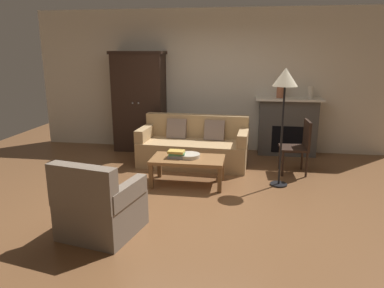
{
  "coord_description": "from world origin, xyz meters",
  "views": [
    {
      "loc": [
        0.77,
        -4.79,
        2.0
      ],
      "look_at": [
        -0.09,
        0.71,
        0.55
      ],
      "focal_mm": 33.68,
      "sensor_mm": 36.0,
      "label": 1
    }
  ],
  "objects_px": {
    "mantel_vase_cream": "(311,92)",
    "mantel_vase_terracotta": "(280,91)",
    "couch": "(194,147)",
    "armoire": "(140,102)",
    "fireplace": "(287,126)",
    "coffee_table": "(188,161)",
    "floor_lamp": "(285,84)",
    "armchair_near_left": "(99,208)",
    "book_stack": "(176,154)",
    "side_chair_wooden": "(299,144)",
    "fruit_bowl": "(190,156)"
  },
  "relations": [
    {
      "from": "armchair_near_left",
      "to": "side_chair_wooden",
      "type": "bearing_deg",
      "value": 45.37
    },
    {
      "from": "armoire",
      "to": "floor_lamp",
      "type": "bearing_deg",
      "value": -32.19
    },
    {
      "from": "book_stack",
      "to": "side_chair_wooden",
      "type": "height_order",
      "value": "side_chair_wooden"
    },
    {
      "from": "couch",
      "to": "coffee_table",
      "type": "relative_size",
      "value": 1.78
    },
    {
      "from": "mantel_vase_cream",
      "to": "armchair_near_left",
      "type": "distance_m",
      "value": 4.62
    },
    {
      "from": "fruit_bowl",
      "to": "mantel_vase_terracotta",
      "type": "bearing_deg",
      "value": 52.42
    },
    {
      "from": "armoire",
      "to": "side_chair_wooden",
      "type": "bearing_deg",
      "value": -19.29
    },
    {
      "from": "couch",
      "to": "side_chair_wooden",
      "type": "xyz_separation_m",
      "value": [
        1.8,
        -0.23,
        0.19
      ]
    },
    {
      "from": "armchair_near_left",
      "to": "floor_lamp",
      "type": "bearing_deg",
      "value": 41.52
    },
    {
      "from": "couch",
      "to": "book_stack",
      "type": "bearing_deg",
      "value": -95.89
    },
    {
      "from": "book_stack",
      "to": "armchair_near_left",
      "type": "bearing_deg",
      "value": -108.01
    },
    {
      "from": "armoire",
      "to": "side_chair_wooden",
      "type": "distance_m",
      "value": 3.25
    },
    {
      "from": "fruit_bowl",
      "to": "mantel_vase_terracotta",
      "type": "xyz_separation_m",
      "value": [
        1.45,
        1.88,
        0.81
      ]
    },
    {
      "from": "mantel_vase_terracotta",
      "to": "floor_lamp",
      "type": "bearing_deg",
      "value": -92.88
    },
    {
      "from": "armoire",
      "to": "fruit_bowl",
      "type": "height_order",
      "value": "armoire"
    },
    {
      "from": "book_stack",
      "to": "floor_lamp",
      "type": "distance_m",
      "value": 1.88
    },
    {
      "from": "fireplace",
      "to": "book_stack",
      "type": "distance_m",
      "value": 2.67
    },
    {
      "from": "armoire",
      "to": "armchair_near_left",
      "type": "xyz_separation_m",
      "value": [
        0.59,
        -3.54,
        -0.68
      ]
    },
    {
      "from": "coffee_table",
      "to": "floor_lamp",
      "type": "height_order",
      "value": "floor_lamp"
    },
    {
      "from": "fireplace",
      "to": "coffee_table",
      "type": "bearing_deg",
      "value": -130.41
    },
    {
      "from": "mantel_vase_cream",
      "to": "mantel_vase_terracotta",
      "type": "bearing_deg",
      "value": 180.0
    },
    {
      "from": "fruit_bowl",
      "to": "book_stack",
      "type": "bearing_deg",
      "value": -164.28
    },
    {
      "from": "coffee_table",
      "to": "side_chair_wooden",
      "type": "bearing_deg",
      "value": 24.69
    },
    {
      "from": "armoire",
      "to": "coffee_table",
      "type": "height_order",
      "value": "armoire"
    },
    {
      "from": "coffee_table",
      "to": "floor_lamp",
      "type": "distance_m",
      "value": 1.82
    },
    {
      "from": "couch",
      "to": "mantel_vase_cream",
      "type": "relative_size",
      "value": 8.24
    },
    {
      "from": "couch",
      "to": "mantel_vase_terracotta",
      "type": "relative_size",
      "value": 7.16
    },
    {
      "from": "fireplace",
      "to": "coffee_table",
      "type": "relative_size",
      "value": 1.15
    },
    {
      "from": "fireplace",
      "to": "side_chair_wooden",
      "type": "height_order",
      "value": "fireplace"
    },
    {
      "from": "mantel_vase_terracotta",
      "to": "mantel_vase_cream",
      "type": "relative_size",
      "value": 1.15
    },
    {
      "from": "couch",
      "to": "armchair_near_left",
      "type": "bearing_deg",
      "value": -103.46
    },
    {
      "from": "mantel_vase_cream",
      "to": "floor_lamp",
      "type": "bearing_deg",
      "value": -110.34
    },
    {
      "from": "fireplace",
      "to": "mantel_vase_cream",
      "type": "xyz_separation_m",
      "value": [
        0.38,
        -0.02,
        0.67
      ]
    },
    {
      "from": "couch",
      "to": "fireplace",
      "type": "bearing_deg",
      "value": 27.93
    },
    {
      "from": "armoire",
      "to": "coffee_table",
      "type": "xyz_separation_m",
      "value": [
        1.3,
        -1.86,
        -0.63
      ]
    },
    {
      "from": "mantel_vase_terracotta",
      "to": "floor_lamp",
      "type": "height_order",
      "value": "floor_lamp"
    },
    {
      "from": "fireplace",
      "to": "fruit_bowl",
      "type": "xyz_separation_m",
      "value": [
        -1.63,
        -1.9,
        -0.12
      ]
    },
    {
      "from": "armoire",
      "to": "mantel_vase_terracotta",
      "type": "height_order",
      "value": "armoire"
    },
    {
      "from": "fireplace",
      "to": "floor_lamp",
      "type": "distance_m",
      "value": 2.03
    },
    {
      "from": "armoire",
      "to": "couch",
      "type": "xyz_separation_m",
      "value": [
        1.24,
        -0.83,
        -0.68
      ]
    },
    {
      "from": "couch",
      "to": "armoire",
      "type": "bearing_deg",
      "value": 146.15
    },
    {
      "from": "fireplace",
      "to": "couch",
      "type": "distance_m",
      "value": 1.95
    },
    {
      "from": "mantel_vase_terracotta",
      "to": "armchair_near_left",
      "type": "xyz_separation_m",
      "value": [
        -2.18,
        -3.6,
        -0.94
      ]
    },
    {
      "from": "book_stack",
      "to": "mantel_vase_terracotta",
      "type": "xyz_separation_m",
      "value": [
        1.64,
        1.94,
        0.78
      ]
    },
    {
      "from": "fireplace",
      "to": "mantel_vase_terracotta",
      "type": "relative_size",
      "value": 4.61
    },
    {
      "from": "fireplace",
      "to": "floor_lamp",
      "type": "relative_size",
      "value": 0.71
    },
    {
      "from": "floor_lamp",
      "to": "fruit_bowl",
      "type": "bearing_deg",
      "value": -174.32
    },
    {
      "from": "coffee_table",
      "to": "armchair_near_left",
      "type": "distance_m",
      "value": 1.83
    },
    {
      "from": "book_stack",
      "to": "floor_lamp",
      "type": "xyz_separation_m",
      "value": [
        1.55,
        0.19,
        1.05
      ]
    },
    {
      "from": "armchair_near_left",
      "to": "book_stack",
      "type": "bearing_deg",
      "value": 71.99
    }
  ]
}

